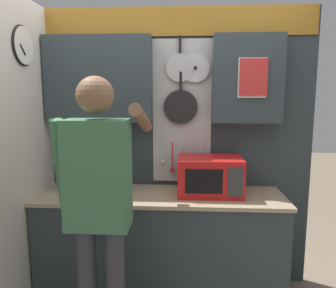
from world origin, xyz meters
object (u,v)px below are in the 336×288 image
(person, at_px, (99,195))
(microwave, at_px, (210,175))
(knife_block, at_px, (118,180))
(utensil_crock, at_px, (66,182))

(person, bearing_deg, microwave, 44.00)
(microwave, bearing_deg, knife_block, 179.96)
(microwave, xyz_separation_m, person, (-0.72, -0.69, 0.04))
(knife_block, bearing_deg, microwave, -0.04)
(knife_block, bearing_deg, person, -87.17)
(utensil_crock, bearing_deg, microwave, -0.06)
(knife_block, relative_size, person, 0.16)
(knife_block, xyz_separation_m, person, (0.03, -0.69, 0.09))
(person, bearing_deg, utensil_crock, 123.99)
(microwave, height_order, person, person)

